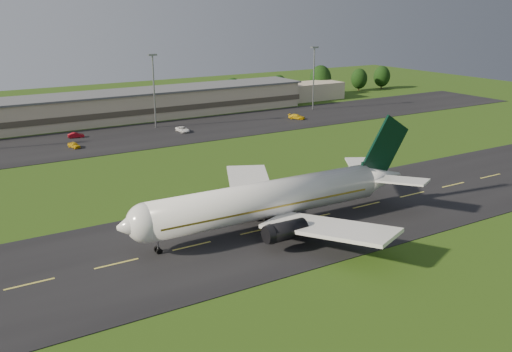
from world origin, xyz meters
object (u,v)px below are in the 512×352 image
service_vehicle_a (74,145)px  service_vehicle_c (183,129)px  service_vehicle_b (76,135)px  terminal (139,105)px  service_vehicle_d (297,117)px  light_mast_east (314,71)px  airliner (271,200)px  light_mast_centre (154,82)px

service_vehicle_a → service_vehicle_c: bearing=-9.2°
service_vehicle_a → service_vehicle_b: (3.29, 10.74, -0.01)m
service_vehicle_b → service_vehicle_c: size_ratio=0.81×
service_vehicle_a → service_vehicle_b: size_ratio=0.98×
service_vehicle_c → service_vehicle_a: bearing=-176.8°
terminal → service_vehicle_d: terminal is taller
light_mast_east → service_vehicle_b: 78.49m
terminal → light_mast_east: 56.67m
service_vehicle_d → airliner: bearing=-164.6°
light_mast_centre → service_vehicle_d: bearing=-14.9°
service_vehicle_a → service_vehicle_d: service_vehicle_d is taller
service_vehicle_b → service_vehicle_c: bearing=-97.5°
service_vehicle_b → service_vehicle_d: (63.31, -9.39, 0.07)m
light_mast_centre → airliner: bearing=-99.6°
terminal → light_mast_east: light_mast_east is taller
light_mast_east → airliner: bearing=-130.6°
light_mast_east → service_vehicle_d: size_ratio=4.01×
airliner → service_vehicle_b: (-8.98, 78.58, -3.89)m
service_vehicle_a → service_vehicle_c: 29.84m
service_vehicle_a → service_vehicle_b: 11.23m
airliner → service_vehicle_c: (17.45, 70.52, -3.86)m
service_vehicle_b → light_mast_centre: bearing=-76.9°
airliner → terminal: bearing=82.6°
airliner → light_mast_centre: size_ratio=2.52×
airliner → service_vehicle_c: size_ratio=10.17×
light_mast_centre → service_vehicle_d: light_mast_centre is taller
service_vehicle_c → terminal: bearing=93.6°
airliner → terminal: (14.98, 96.20, -0.67)m
light_mast_centre → service_vehicle_a: bearing=-154.8°
airliner → terminal: size_ratio=0.35×
terminal → light_mast_east: bearing=-16.8°
terminal → service_vehicle_b: terminal is taller
airliner → service_vehicle_d: bearing=53.3°
service_vehicle_c → service_vehicle_d: bearing=-4.0°
light_mast_centre → service_vehicle_b: (-22.56, -1.45, -11.97)m
light_mast_east → light_mast_centre: bearing=180.0°
light_mast_east → service_vehicle_c: size_ratio=4.04×
airliner → terminal: airliner is taller
service_vehicle_b → service_vehicle_c: (26.43, -8.06, 0.03)m
terminal → service_vehicle_c: terminal is taller
airliner → service_vehicle_b: bearing=98.0°
service_vehicle_a → service_vehicle_c: size_ratio=0.79×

